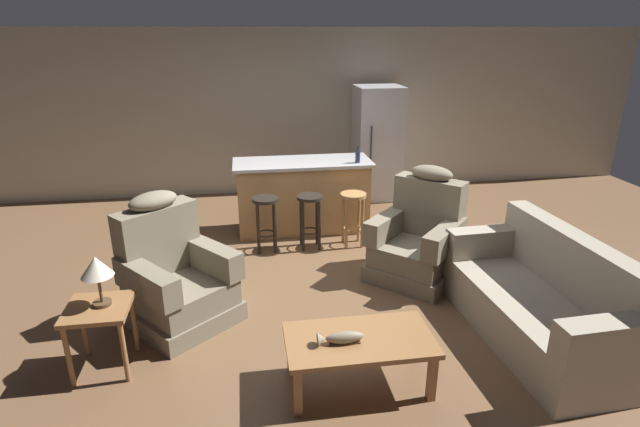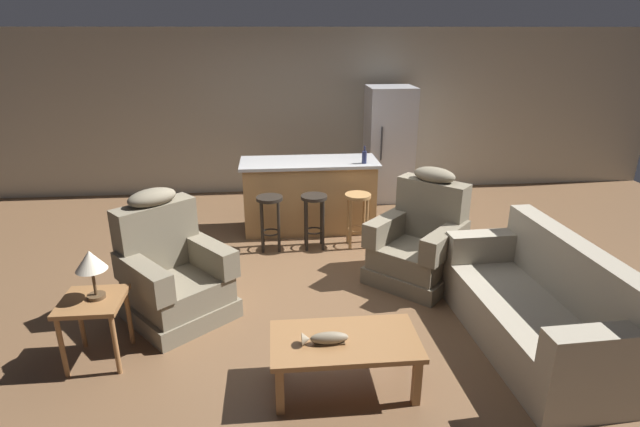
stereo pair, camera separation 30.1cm
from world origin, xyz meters
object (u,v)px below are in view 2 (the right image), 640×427
Objects in this scene: couch at (539,310)px; bottle_tall_green at (364,157)px; bar_stool_right at (358,210)px; refrigerator at (389,144)px; recliner_near_island at (420,242)px; coffee_table at (345,345)px; table_lamp at (91,263)px; bar_stool_left at (270,213)px; end_table at (93,310)px; kitchen_island at (309,195)px; fish_figurine at (325,338)px; bar_stool_middle at (314,212)px; recliner_near_lamp at (172,274)px.

bottle_tall_green is (-1.04, 2.66, 0.69)m from couch.
refrigerator reaches higher than bar_stool_right.
coffee_table is at bearing 12.16° from recliner_near_island.
bar_stool_left is (1.37, 2.07, -0.40)m from table_lamp.
end_table is 2.48× the size of bottle_tall_green.
table_lamp is 5.06m from refrigerator.
couch is 3.34m from kitchen_island.
end_table is (-1.80, 0.56, -0.00)m from fish_figurine.
bottle_tall_green reaches higher than bar_stool_middle.
table_lamp is (-3.63, 0.16, 0.53)m from couch.
recliner_near_lamp reaches higher than bar_stool_middle.
fish_figurine is at bearing -108.08° from refrigerator.
couch is 3.45× the size of end_table.
end_table is 3.33m from kitchen_island.
bar_stool_left is at bearing 101.95° from coffee_table.
bar_stool_left is (1.40, 2.09, 0.01)m from end_table.
couch is at bearing -58.70° from kitchen_island.
bar_stool_middle is (-1.72, 2.22, 0.13)m from couch.
recliner_near_island is 1.85m from bar_stool_left.
kitchen_island is (-0.03, 3.23, 0.11)m from coffee_table.
end_table reaches higher than fish_figurine.
coffee_table is at bearing 10.06° from couch.
couch is at bearing -44.54° from bar_stool_left.
kitchen_island reaches higher than fish_figurine.
bar_stool_right reaches higher than fish_figurine.
recliner_near_lamp is at bearing -34.63° from recliner_near_island.
recliner_near_island is 0.67× the size of kitchen_island.
recliner_near_island reaches higher than couch.
recliner_near_island is 0.68× the size of refrigerator.
coffee_table is 1.96× the size of end_table.
fish_figurine is at bearing 9.21° from recliner_near_island.
fish_figurine is 2.73m from bar_stool_right.
kitchen_island reaches higher than bar_stool_left.
bar_stool_middle is at bearing 86.97° from fish_figurine.
coffee_table is 3.24× the size of fish_figurine.
refrigerator is (0.78, 1.83, 0.41)m from bar_stool_right.
recliner_near_lamp is 2.93× the size of table_lamp.
end_table is 0.31× the size of kitchen_island.
fish_figurine is at bearing -104.93° from bottle_tall_green.
bar_stool_right is at bearing -48.92° from kitchen_island.
couch is 1.10× the size of refrigerator.
kitchen_island is at bearing 164.57° from bottle_tall_green.
bar_stool_right is (2.48, 2.09, 0.01)m from end_table.
bar_stool_left is at bearing 107.41° from recliner_near_lamp.
couch is at bearing -68.64° from bottle_tall_green.
bottle_tall_green is (0.67, 3.04, 0.67)m from coffee_table.
refrigerator is at bearing 71.92° from fish_figurine.
recliner_near_lamp is 1.69m from bar_stool_left.
coffee_table is at bearing -15.63° from table_lamp.
coffee_table is 1.62× the size of bar_stool_right.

